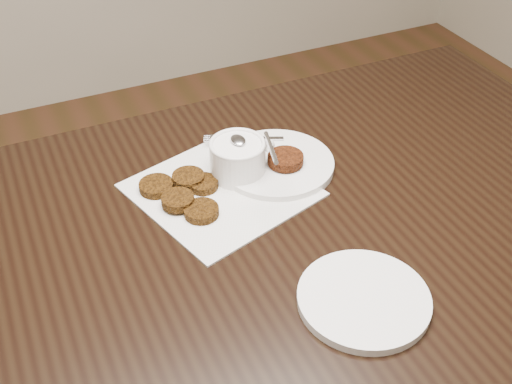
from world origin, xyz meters
The scene contains 5 objects.
napkin centered at (0.02, 0.22, 0.75)m, with size 0.27×0.27×0.00m, color silver.
sauce_ramekin centered at (0.07, 0.25, 0.82)m, with size 0.13×0.13×0.14m, color white, non-canonical shape.
patty_cluster centered at (-0.04, 0.24, 0.76)m, with size 0.21×0.21×0.02m, color #5C340C, non-canonical shape.
plate_with_patty centered at (0.14, 0.24, 0.77)m, with size 0.21×0.21×0.03m, color white, non-canonical shape.
plate_empty centered at (0.11, -0.11, 0.76)m, with size 0.19×0.19×0.01m, color white.
Camera 1 is at (-0.29, -0.62, 1.46)m, focal length 44.91 mm.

